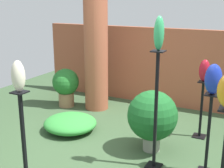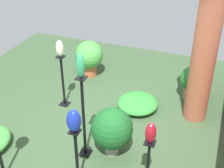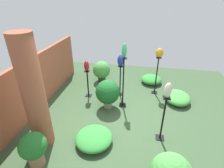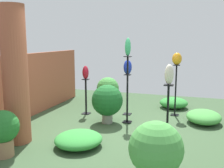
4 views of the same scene
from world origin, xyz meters
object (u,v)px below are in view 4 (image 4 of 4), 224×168
object	(u,v)px
pedestal_cobalt	(127,96)
art_vase_ruby	(86,72)
pedestal_ruby	(86,98)
brick_pillar	(15,76)
potted_plant_mid_right	(108,89)
potted_plant_front_right	(156,151)
pedestal_amber	(176,92)
pedestal_ivory	(167,120)
art_vase_jade	(128,47)
art_vase_amber	(177,59)
pedestal_jade	(127,92)
art_vase_cobalt	(128,67)
potted_plant_back_center	(3,130)
potted_plant_front_left	(107,101)
art_vase_ivory	(169,75)

from	to	relation	value
pedestal_cobalt	art_vase_ruby	distance (m)	1.24
pedestal_ruby	brick_pillar	bearing A→B (deg)	168.52
potted_plant_mid_right	pedestal_cobalt	bearing A→B (deg)	-135.83
brick_pillar	pedestal_ruby	distance (m)	2.36
brick_pillar	pedestal_cobalt	world-z (taller)	brick_pillar
potted_plant_front_right	pedestal_amber	bearing A→B (deg)	1.27
pedestal_ivory	potted_plant_front_right	bearing A→B (deg)	-179.15
art_vase_jade	potted_plant_mid_right	distance (m)	2.23
art_vase_amber	potted_plant_mid_right	bearing A→B (deg)	74.74
pedestal_jade	pedestal_ruby	world-z (taller)	pedestal_jade
pedestal_ruby	art_vase_cobalt	distance (m)	1.35
potted_plant_front_right	potted_plant_back_center	world-z (taller)	potted_plant_front_right
pedestal_amber	potted_plant_front_left	bearing A→B (deg)	128.49
pedestal_cobalt	pedestal_ruby	bearing A→B (deg)	105.69
art_vase_ivory	potted_plant_mid_right	distance (m)	3.55
pedestal_jade	pedestal_cobalt	bearing A→B (deg)	15.12
potted_plant_front_right	art_vase_ruby	bearing A→B (deg)	37.79
art_vase_jade	potted_plant_mid_right	xyz separation A→B (m)	(1.51, 1.02, -1.30)
art_vase_jade	art_vase_ruby	size ratio (longest dim) A/B	1.20
art_vase_cobalt	art_vase_jade	bearing A→B (deg)	-164.88
pedestal_ruby	art_vase_jade	distance (m)	1.84
art_vase_jade	potted_plant_back_center	bearing A→B (deg)	148.87
art_vase_jade	brick_pillar	bearing A→B (deg)	137.64
pedestal_cobalt	potted_plant_mid_right	bearing A→B (deg)	44.17
pedestal_cobalt	pedestal_jade	bearing A→B (deg)	-164.88
potted_plant_mid_right	art_vase_ivory	bearing A→B (deg)	-142.68
art_vase_cobalt	art_vase_amber	bearing A→B (deg)	-75.00
potted_plant_back_center	brick_pillar	bearing A→B (deg)	16.72
pedestal_ivory	art_vase_jade	xyz separation A→B (m)	(1.23, 1.07, 1.23)
pedestal_ruby	art_vase_amber	bearing A→B (deg)	-74.68
brick_pillar	art_vase_ivory	bearing A→B (deg)	-78.04
pedestal_cobalt	art_vase_amber	bearing A→B (deg)	-75.00
pedestal_ruby	art_vase_amber	xyz separation A→B (m)	(0.61, -2.22, 1.04)
pedestal_cobalt	potted_plant_back_center	size ratio (longest dim) A/B	1.34
art_vase_cobalt	potted_plant_back_center	bearing A→B (deg)	157.12
pedestal_jade	art_vase_jade	size ratio (longest dim) A/B	3.78
art_vase_jade	art_vase_ruby	distance (m)	1.42
art_vase_ivory	brick_pillar	bearing A→B (deg)	101.96
pedestal_ivory	pedestal_amber	size ratio (longest dim) A/B	0.89
pedestal_ruby	potted_plant_front_left	distance (m)	0.95
pedestal_ruby	potted_plant_front_left	size ratio (longest dim) A/B	1.02
pedestal_cobalt	art_vase_cobalt	distance (m)	0.76
pedestal_ivory	art_vase_amber	distance (m)	2.37
pedestal_ivory	art_vase_cobalt	xyz separation A→B (m)	(1.87, 1.24, 0.70)
pedestal_jade	art_vase_amber	bearing A→B (deg)	-46.67
brick_pillar	pedestal_ruby	size ratio (longest dim) A/B	2.76
art_vase_ruby	potted_plant_mid_right	size ratio (longest dim) A/B	0.42
pedestal_amber	pedestal_cobalt	size ratio (longest dim) A/B	1.24
brick_pillar	pedestal_ruby	bearing A→B (deg)	-11.48
pedestal_amber	art_vase_ivory	size ratio (longest dim) A/B	3.71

